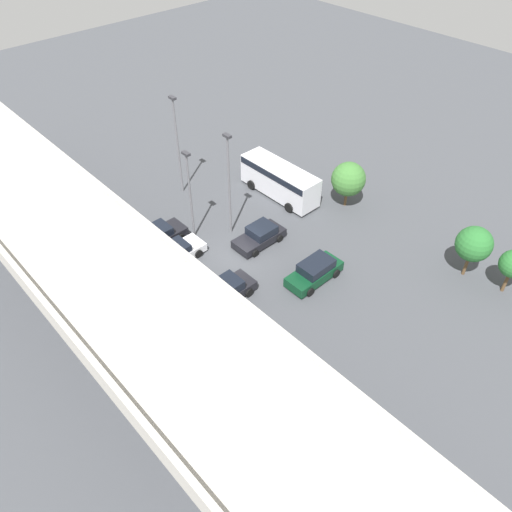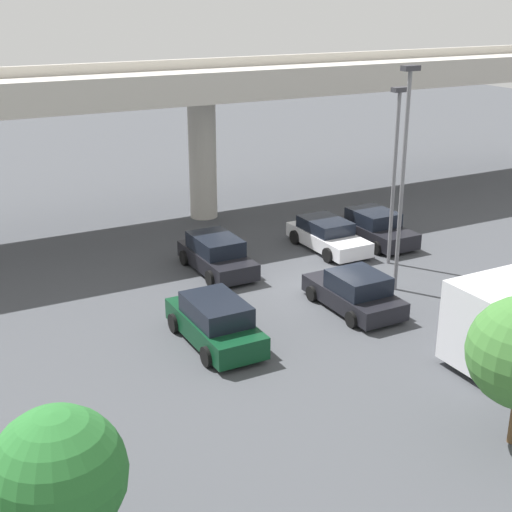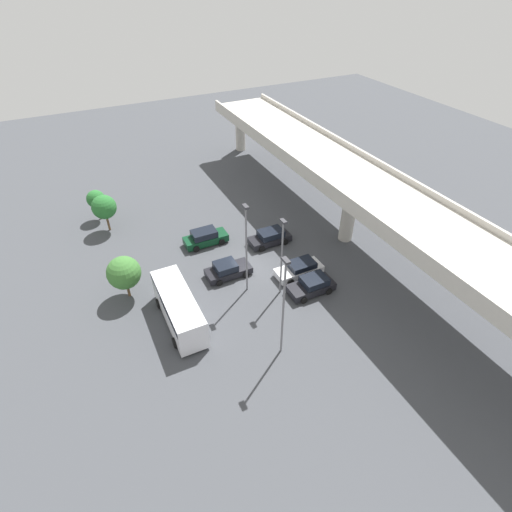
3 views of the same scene
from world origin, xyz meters
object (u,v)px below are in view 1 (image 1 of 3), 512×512
shuttle_bus (280,179)px  tree_front_centre (474,244)px  lamp_post_by_overpass (229,179)px  parked_car_1 (225,291)px  lamp_post_near_aisle (190,189)px  tree_front_right (348,179)px  parked_car_0 (315,271)px  parked_car_3 (175,253)px  lamp_post_mid_lot (177,140)px  parked_car_4 (159,235)px  parked_car_2 (260,236)px

shuttle_bus → tree_front_centre: 17.30m
lamp_post_by_overpass → tree_front_centre: 18.71m
parked_car_1 → lamp_post_near_aisle: (7.27, -2.77, 3.84)m
lamp_post_near_aisle → lamp_post_by_overpass: (-1.68, -2.57, 0.60)m
shuttle_bus → tree_front_right: (-5.13, -3.22, 0.96)m
lamp_post_by_overpass → tree_front_right: (-3.97, -10.01, -2.48)m
shuttle_bus → tree_front_right: size_ratio=1.88×
parked_car_1 → tree_front_centre: (-10.27, -15.01, 2.20)m
lamp_post_near_aisle → parked_car_0: bearing=-161.4°
parked_car_3 → shuttle_bus: bearing=4.0°
lamp_post_near_aisle → lamp_post_mid_lot: bearing=-28.4°
lamp_post_near_aisle → lamp_post_mid_lot: (5.99, -3.24, 0.68)m
lamp_post_by_overpass → parked_car_1: bearing=136.3°
tree_front_centre → lamp_post_mid_lot: bearing=20.9°
parked_car_4 → shuttle_bus: (-1.75, -11.99, 1.01)m
shuttle_bus → lamp_post_mid_lot: lamp_post_mid_lot is taller
parked_car_4 → tree_front_right: bearing=-24.3°
tree_front_centre → lamp_post_near_aisle: bearing=34.9°
shuttle_bus → parked_car_1: bearing=-60.9°
lamp_post_near_aisle → tree_front_right: 13.92m
lamp_post_mid_lot → tree_front_right: lamp_post_mid_lot is taller
lamp_post_near_aisle → tree_front_right: lamp_post_near_aisle is taller
parked_car_2 → tree_front_right: size_ratio=1.04×
parked_car_0 → tree_front_centre: bearing=140.3°
lamp_post_mid_lot → tree_front_centre: (-23.54, -9.00, -2.32)m
parked_car_1 → lamp_post_near_aisle: size_ratio=0.58×
parked_car_4 → lamp_post_by_overpass: size_ratio=0.48×
parked_car_3 → lamp_post_near_aisle: size_ratio=0.60×
tree_front_centre → parked_car_0: bearing=50.3°
parked_car_2 → shuttle_bus: size_ratio=0.55×
lamp_post_mid_lot → parked_car_4: bearing=129.1°
parked_car_1 → parked_car_4: bearing=89.1°
parked_car_4 → tree_front_centre: bearing=-51.6°
parked_car_1 → lamp_post_near_aisle: 8.68m
parked_car_1 → parked_car_2: parked_car_1 is taller
parked_car_4 → lamp_post_near_aisle: size_ratio=0.56×
shuttle_bus → lamp_post_by_overpass: lamp_post_by_overpass is taller
tree_front_right → parked_car_4: bearing=65.7°
parked_car_4 → lamp_post_by_overpass: 7.44m
parked_car_1 → shuttle_bus: bearing=29.1°
tree_front_right → lamp_post_by_overpass: bearing=68.3°
parked_car_0 → shuttle_bus: 11.41m
parked_car_2 → parked_car_1: bearing=25.6°
parked_car_2 → lamp_post_by_overpass: bearing=-72.7°
parked_car_4 → tree_front_right: size_ratio=1.03×
parked_car_3 → parked_car_4: bearing=84.1°
parked_car_4 → tree_front_centre: size_ratio=1.01×
shuttle_bus → lamp_post_near_aisle: 9.79m
parked_car_0 → lamp_post_mid_lot: lamp_post_mid_lot is taller
lamp_post_by_overpass → tree_front_right: bearing=-111.7°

